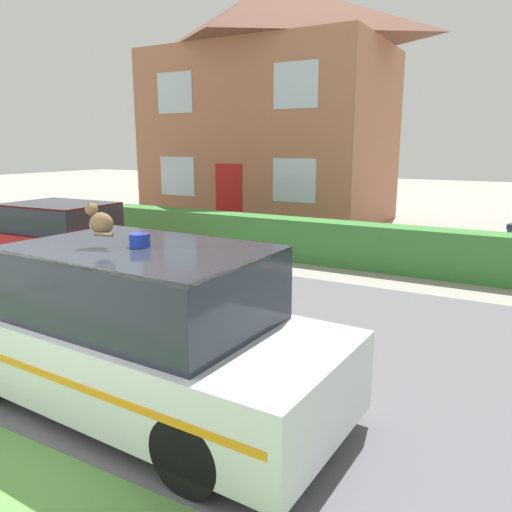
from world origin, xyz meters
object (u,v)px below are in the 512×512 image
at_px(cat, 99,221).
at_px(neighbour_car_near, 65,236).
at_px(police_car, 135,330).
at_px(house_left, 271,103).

xyz_separation_m(cat, neighbour_car_near, (-5.49, 4.09, -1.28)).
bearing_deg(cat, police_car, -137.43).
xyz_separation_m(police_car, cat, (-0.17, -0.22, 1.14)).
bearing_deg(house_left, police_car, -68.21).
height_order(neighbour_car_near, house_left, house_left).
relative_size(neighbour_car_near, house_left, 0.51).
bearing_deg(cat, house_left, -78.16).
height_order(police_car, cat, cat).
relative_size(cat, house_left, 0.04).
distance_m(cat, neighbour_car_near, 6.96).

